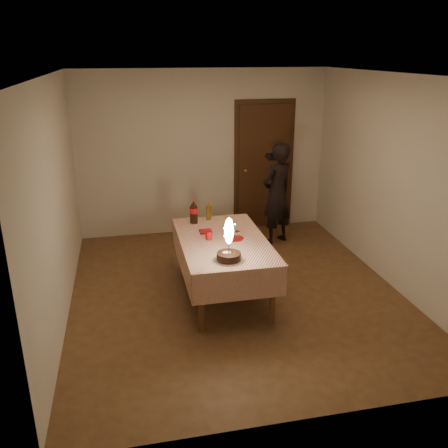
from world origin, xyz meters
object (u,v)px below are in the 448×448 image
Objects in this scene: cola_bottle at (194,212)px; photographer at (277,194)px; dining_table at (223,247)px; amber_bottle_left at (209,211)px; red_cup at (209,235)px; red_plate at (234,238)px; birthday_cake at (229,249)px; clear_cup at (237,235)px.

photographer reaches higher than cola_bottle.
dining_table is 6.75× the size of amber_bottle_left.
red_cup is 0.39× the size of amber_bottle_left.
red_plate is 1.84m from photographer.
birthday_cake is (-0.06, -0.59, 0.22)m from dining_table.
clear_cup is (0.34, -0.04, -0.01)m from red_cup.
red_plate is 0.77m from cola_bottle.
photographer is at bearing 56.17° from red_plate.
amber_bottle_left is (-0.18, 0.73, 0.11)m from red_plate.
birthday_cake reaches higher than clear_cup.
dining_table is at bearing -68.68° from cola_bottle.
photographer reaches higher than red_cup.
clear_cup is at bearing -0.77° from dining_table.
red_plate is at bearing 0.35° from dining_table.
red_cup is 2.00m from photographer.
amber_bottle_left is (0.21, 0.09, -0.03)m from cola_bottle.
cola_bottle is (-0.19, 1.23, 0.03)m from birthday_cake.
birthday_cake is 1.88× the size of amber_bottle_left.
cola_bottle is (-0.42, 0.65, 0.11)m from clear_cup.
cola_bottle is 1.25× the size of amber_bottle_left.
dining_table is 7.82× the size of red_plate.
birthday_cake is 2.45m from photographer.
dining_table is 1.10× the size of photographer.
photographer is at bearing 59.95° from birthday_cake.
clear_cup is (0.17, -0.00, 0.14)m from dining_table.
amber_bottle_left is (-0.04, 0.73, 0.22)m from dining_table.
birthday_cake is 0.64m from red_cup.
birthday_cake is 4.79× the size of red_cup.
amber_bottle_left reaches higher than red_plate.
clear_cup is at bearing -7.05° from red_cup.
birthday_cake is at bearing -120.05° from photographer.
red_cup is at bearing -131.67° from photographer.
photographer is (1.20, 0.80, -0.07)m from amber_bottle_left.
dining_table is 3.59× the size of birthday_cake.
amber_bottle_left is (0.12, 0.69, 0.07)m from red_cup.
cola_bottle is (-0.09, 0.60, 0.10)m from red_cup.
clear_cup is 0.35× the size of amber_bottle_left.
amber_bottle_left is at bearing 79.94° from red_cup.
red_cup is 0.71m from amber_bottle_left.
red_cup reaches higher than red_plate.
red_plate reaches higher than dining_table.
cola_bottle is at bearing 123.21° from clear_cup.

